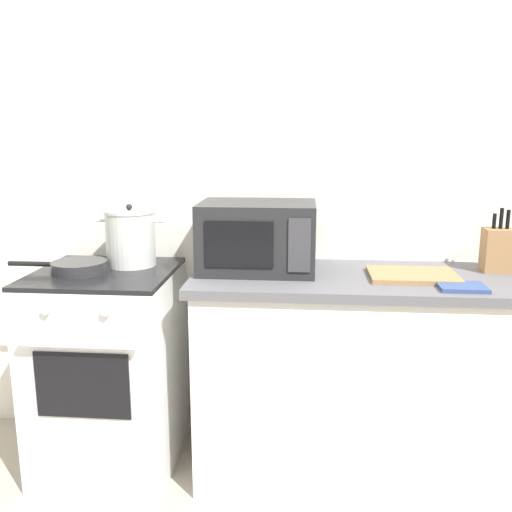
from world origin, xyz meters
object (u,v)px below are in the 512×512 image
Objects in this scene: stove at (109,368)px; cutting_board at (412,275)px; microwave at (258,237)px; knife_block at (498,250)px; stock_pot at (131,238)px; frying_pan at (78,267)px; oven_mitt at (462,287)px.

cutting_board is (1.33, 0.00, 0.47)m from stove.
knife_block is at bearing 3.40° from microwave.
microwave reaches higher than knife_block.
stock_pot reaches higher than frying_pan.
microwave is (0.77, 0.12, 0.12)m from frying_pan.
oven_mitt is (1.59, -0.12, -0.02)m from frying_pan.
stove is 1.84× the size of microwave.
cutting_board is at bearing 0.05° from stove.
frying_pan reaches higher than cutting_board.
stove is 0.91m from microwave.
oven_mitt is (0.82, -0.24, -0.14)m from microwave.
microwave reaches higher than stove.
microwave is at bearing 6.70° from stove.
stock_pot is at bearing 174.62° from cutting_board.
oven_mitt is at bearing -11.20° from stock_pot.
knife_block is at bearing 5.67° from frying_pan.
frying_pan reaches higher than oven_mitt.
stock_pot reaches higher than oven_mitt.
frying_pan is 1.56× the size of knife_block.
knife_block is 0.39m from oven_mitt.
knife_block reaches higher than frying_pan.
microwave is at bearing 8.70° from frying_pan.
oven_mitt is at bearing -45.28° from cutting_board.
microwave reaches higher than cutting_board.
frying_pan is 0.87× the size of microwave.
cutting_board is at bearing -6.76° from microwave.
stock_pot is 1.43m from oven_mitt.
knife_block reaches higher than oven_mitt.
oven_mitt is (1.40, -0.28, -0.12)m from stock_pot.
cutting_board reaches higher than stove.
cutting_board is (1.43, 0.04, -0.02)m from frying_pan.
microwave is 2.78× the size of oven_mitt.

